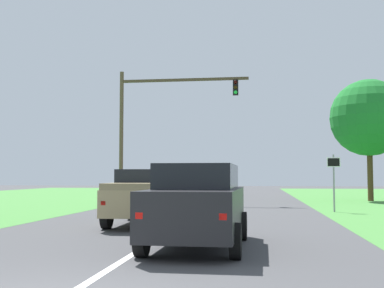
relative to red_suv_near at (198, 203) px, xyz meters
The scene contains 8 objects.
ground_plane 7.20m from the red_suv_near, 99.93° to the left, with size 120.00×120.00×0.00m, color #424244.
lane_centre_stripe 4.28m from the red_suv_near, 107.17° to the right, with size 0.16×42.96×0.01m, color white.
red_suv_near is the anchor object (origin of this frame).
pickup_truck_lead 5.42m from the red_suv_near, 115.16° to the left, with size 2.27×5.19×1.84m.
traffic_light 18.80m from the red_suv_near, 105.47° to the left, with size 7.89×0.40×8.03m.
keep_moving_sign 12.54m from the red_suv_near, 67.56° to the left, with size 0.60×0.09×2.60m.
oak_tree_right 23.75m from the red_suv_near, 68.39° to the left, with size 5.02×5.02×7.94m.
crossing_suv_far 21.84m from the red_suv_near, 104.27° to the left, with size 4.68×2.25×1.88m.
Camera 1 is at (2.60, -5.74, 1.64)m, focal length 45.61 mm.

